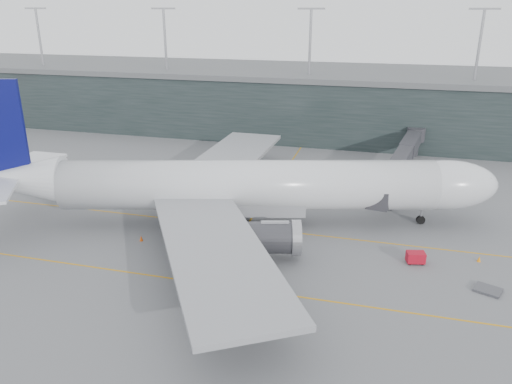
# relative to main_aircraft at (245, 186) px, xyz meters

# --- Properties ---
(ground) EXTENTS (320.00, 320.00, 0.00)m
(ground) POSITION_rel_main_aircraft_xyz_m (-4.60, 2.83, -5.83)
(ground) COLOR slate
(ground) RESTS_ON ground
(taxiline_a) EXTENTS (160.00, 0.25, 0.02)m
(taxiline_a) POSITION_rel_main_aircraft_xyz_m (-4.60, -1.17, -5.82)
(taxiline_a) COLOR #C18612
(taxiline_a) RESTS_ON ground
(taxiline_b) EXTENTS (160.00, 0.25, 0.02)m
(taxiline_b) POSITION_rel_main_aircraft_xyz_m (-4.60, -17.17, -5.82)
(taxiline_b) COLOR #C18612
(taxiline_b) RESTS_ON ground
(taxiline_lead_main) EXTENTS (0.25, 60.00, 0.02)m
(taxiline_lead_main) POSITION_rel_main_aircraft_xyz_m (0.40, 22.83, -5.82)
(taxiline_lead_main) COLOR #C18612
(taxiline_lead_main) RESTS_ON ground
(terminal) EXTENTS (240.00, 36.00, 29.00)m
(terminal) POSITION_rel_main_aircraft_xyz_m (-4.60, 60.83, 1.79)
(terminal) COLOR black
(terminal) RESTS_ON ground
(main_aircraft) EXTENTS (73.03, 67.24, 20.77)m
(main_aircraft) POSITION_rel_main_aircraft_xyz_m (0.00, 0.00, 0.00)
(main_aircraft) COLOR silver
(main_aircraft) RESTS_ON ground
(jet_bridge) EXTENTS (9.00, 43.77, 6.05)m
(jet_bridge) POSITION_rel_main_aircraft_xyz_m (20.88, 25.15, -1.30)
(jet_bridge) COLOR #2D2D32
(jet_bridge) RESTS_ON ground
(gse_cart) EXTENTS (2.43, 1.84, 1.48)m
(gse_cart) POSITION_rel_main_aircraft_xyz_m (23.55, -5.94, -5.00)
(gse_cart) COLOR #A20B1C
(gse_cart) RESTS_ON ground
(baggage_dolly) EXTENTS (3.39, 3.10, 0.28)m
(baggage_dolly) POSITION_rel_main_aircraft_xyz_m (31.17, -10.55, -5.66)
(baggage_dolly) COLOR #3D3E43
(baggage_dolly) RESTS_ON ground
(uld_a) EXTENTS (2.52, 2.19, 1.98)m
(uld_a) POSITION_rel_main_aircraft_xyz_m (-10.64, 11.87, -4.79)
(uld_a) COLOR #343439
(uld_a) RESTS_ON ground
(uld_b) EXTENTS (2.44, 2.22, 1.81)m
(uld_b) POSITION_rel_main_aircraft_xyz_m (-7.06, 13.71, -4.88)
(uld_b) COLOR #343439
(uld_b) RESTS_ON ground
(uld_c) EXTENTS (2.00, 1.67, 1.70)m
(uld_c) POSITION_rel_main_aircraft_xyz_m (-3.52, 12.43, -4.94)
(uld_c) COLOR #343439
(uld_c) RESTS_ON ground
(cone_nose) EXTENTS (0.46, 0.46, 0.74)m
(cone_nose) POSITION_rel_main_aircraft_xyz_m (31.20, -3.46, -5.46)
(cone_nose) COLOR orange
(cone_nose) RESTS_ON ground
(cone_wing_stbd) EXTENTS (0.43, 0.43, 0.68)m
(cone_wing_stbd) POSITION_rel_main_aircraft_xyz_m (2.89, -14.88, -5.49)
(cone_wing_stbd) COLOR orange
(cone_wing_stbd) RESTS_ON ground
(cone_wing_port) EXTENTS (0.40, 0.40, 0.63)m
(cone_wing_port) POSITION_rel_main_aircraft_xyz_m (5.24, 12.52, -5.51)
(cone_wing_port) COLOR #F14C0D
(cone_wing_port) RESTS_ON ground
(cone_tail) EXTENTS (0.49, 0.49, 0.78)m
(cone_tail) POSITION_rel_main_aircraft_xyz_m (-11.94, -9.06, -5.44)
(cone_tail) COLOR #D24A0B
(cone_tail) RESTS_ON ground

